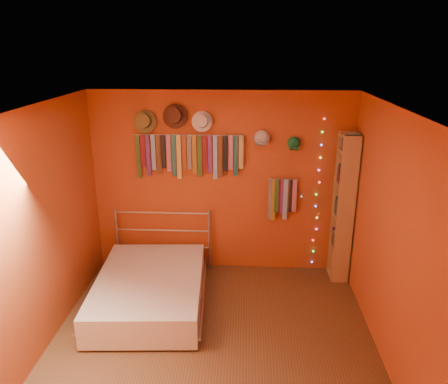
% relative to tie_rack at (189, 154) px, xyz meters
% --- Properties ---
extents(ground, '(3.50, 3.50, 0.00)m').
position_rel_tie_rack_xyz_m(ground, '(0.43, -1.68, -1.68)').
color(ground, brown).
rests_on(ground, ground).
extents(back_wall, '(3.50, 0.02, 2.50)m').
position_rel_tie_rack_xyz_m(back_wall, '(0.43, 0.07, -0.43)').
color(back_wall, '#953918').
rests_on(back_wall, ground).
extents(right_wall, '(0.02, 3.50, 2.50)m').
position_rel_tie_rack_xyz_m(right_wall, '(2.18, -1.68, -0.43)').
color(right_wall, '#953918').
rests_on(right_wall, ground).
extents(left_wall, '(0.02, 3.50, 2.50)m').
position_rel_tie_rack_xyz_m(left_wall, '(-1.32, -1.68, -0.43)').
color(left_wall, '#953918').
rests_on(left_wall, ground).
extents(ceiling, '(3.50, 3.50, 0.02)m').
position_rel_tie_rack_xyz_m(ceiling, '(0.43, -1.68, 0.82)').
color(ceiling, white).
rests_on(ceiling, back_wall).
extents(tie_rack, '(1.45, 0.03, 0.60)m').
position_rel_tie_rack_xyz_m(tie_rack, '(0.00, 0.00, 0.00)').
color(tie_rack, '#A9A9AD').
rests_on(tie_rack, back_wall).
extents(small_tie_rack, '(0.40, 0.03, 0.59)m').
position_rel_tie_rack_xyz_m(small_tie_rack, '(1.25, -0.00, -0.58)').
color(small_tie_rack, '#A9A9AD').
rests_on(small_tie_rack, back_wall).
extents(fedora_olive, '(0.30, 0.16, 0.30)m').
position_rel_tie_rack_xyz_m(fedora_olive, '(-0.57, -0.03, 0.43)').
color(fedora_olive, olive).
rests_on(fedora_olive, back_wall).
extents(fedora_brown, '(0.32, 0.17, 0.31)m').
position_rel_tie_rack_xyz_m(fedora_brown, '(-0.17, -0.03, 0.50)').
color(fedora_brown, '#4C261B').
rests_on(fedora_brown, back_wall).
extents(fedora_white, '(0.27, 0.15, 0.26)m').
position_rel_tie_rack_xyz_m(fedora_white, '(0.18, -0.03, 0.43)').
color(fedora_white, silver).
rests_on(fedora_white, back_wall).
extents(cap_white, '(0.20, 0.25, 0.20)m').
position_rel_tie_rack_xyz_m(cap_white, '(0.96, 0.01, 0.21)').
color(cap_white, beige).
rests_on(cap_white, back_wall).
extents(cap_green, '(0.17, 0.22, 0.17)m').
position_rel_tie_rack_xyz_m(cap_green, '(1.37, 0.01, 0.15)').
color(cap_green, '#1A7639').
rests_on(cap_green, back_wall).
extents(fairy_lights, '(0.06, 0.02, 2.06)m').
position_rel_tie_rack_xyz_m(fairy_lights, '(1.72, 0.03, -0.55)').
color(fairy_lights, '#FF3333').
rests_on(fairy_lights, back_wall).
extents(reading_lamp, '(0.06, 0.28, 0.08)m').
position_rel_tie_rack_xyz_m(reading_lamp, '(1.49, -0.15, -0.51)').
color(reading_lamp, '#A9A9AD').
rests_on(reading_lamp, back_wall).
extents(bookshelf, '(0.25, 0.34, 2.00)m').
position_rel_tie_rack_xyz_m(bookshelf, '(2.08, -0.15, -0.66)').
color(bookshelf, '#A9704C').
rests_on(bookshelf, ground).
extents(bed, '(1.45, 1.89, 0.89)m').
position_rel_tie_rack_xyz_m(bed, '(-0.39, -0.97, -1.47)').
color(bed, '#A9A9AD').
rests_on(bed, ground).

